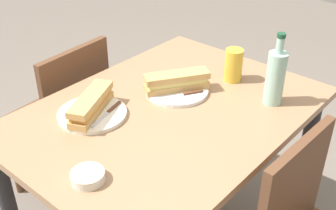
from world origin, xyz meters
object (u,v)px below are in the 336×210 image
object	(u,v)px
dining_table	(168,136)
plate_far	(177,90)
knife_near	(108,112)
knife_far	(184,94)
baguette_sandwich_far	(177,81)
plate_near	(92,114)
olive_bowl	(88,176)
beer_glass	(233,65)
baguette_sandwich_near	(91,104)
water_bottle	(275,76)
chair_near	(67,115)

from	to	relation	value
dining_table	plate_far	world-z (taller)	plate_far
dining_table	knife_near	size ratio (longest dim) A/B	6.48
knife_near	plate_far	bearing A→B (deg)	166.16
knife_far	baguette_sandwich_far	bearing A→B (deg)	-111.41
dining_table	baguette_sandwich_far	world-z (taller)	baguette_sandwich_far
plate_near	baguette_sandwich_far	xyz separation A→B (m)	(-0.33, 0.12, 0.04)
plate_near	olive_bowl	distance (m)	0.35
knife_far	beer_glass	size ratio (longest dim) A/B	1.19
baguette_sandwich_near	knife_near	size ratio (longest dim) A/B	1.44
plate_near	beer_glass	distance (m)	0.61
plate_near	baguette_sandwich_far	world-z (taller)	baguette_sandwich_far
baguette_sandwich_far	water_bottle	xyz separation A→B (m)	(-0.18, 0.32, 0.06)
dining_table	baguette_sandwich_near	size ratio (longest dim) A/B	4.50
chair_near	beer_glass	size ratio (longest dim) A/B	6.41
baguette_sandwich_near	olive_bowl	size ratio (longest dim) A/B	2.54
plate_far	water_bottle	distance (m)	0.38
plate_far	baguette_sandwich_far	xyz separation A→B (m)	(0.00, 0.00, 0.04)
water_bottle	olive_bowl	bearing A→B (deg)	-14.05
dining_table	water_bottle	bearing A→B (deg)	138.66
knife_far	water_bottle	xyz separation A→B (m)	(-0.20, 0.27, 0.09)
plate_near	baguette_sandwich_near	bearing A→B (deg)	0.00
baguette_sandwich_near	olive_bowl	bearing A→B (deg)	47.50
plate_near	olive_bowl	bearing A→B (deg)	47.50
knife_far	beer_glass	xyz separation A→B (m)	(-0.25, 0.06, 0.05)
dining_table	knife_far	distance (m)	0.17
olive_bowl	water_bottle	bearing A→B (deg)	165.95
chair_near	baguette_sandwich_far	xyz separation A→B (m)	(-0.15, 0.56, 0.32)
chair_near	water_bottle	xyz separation A→B (m)	(-0.33, 0.88, 0.38)
knife_near	beer_glass	world-z (taller)	beer_glass
baguette_sandwich_near	plate_far	distance (m)	0.36
baguette_sandwich_near	knife_far	world-z (taller)	baguette_sandwich_near
plate_far	beer_glass	bearing A→B (deg)	154.61
beer_glass	plate_near	bearing A→B (deg)	-22.28
baguette_sandwich_near	water_bottle	xyz separation A→B (m)	(-0.51, 0.44, 0.06)
baguette_sandwich_near	baguette_sandwich_far	world-z (taller)	same
knife_far	olive_bowl	world-z (taller)	olive_bowl
water_bottle	beer_glass	bearing A→B (deg)	-103.81
baguette_sandwich_far	olive_bowl	world-z (taller)	baguette_sandwich_far
dining_table	beer_glass	bearing A→B (deg)	171.91
plate_far	plate_near	bearing A→B (deg)	-20.04
plate_near	olive_bowl	size ratio (longest dim) A/B	2.49
water_bottle	beer_glass	size ratio (longest dim) A/B	2.05
dining_table	plate_far	xyz separation A→B (m)	(-0.12, -0.06, 0.13)
water_bottle	olive_bowl	size ratio (longest dim) A/B	2.78
water_bottle	olive_bowl	distance (m)	0.77
plate_far	beer_glass	xyz separation A→B (m)	(-0.23, 0.11, 0.06)
plate_far	knife_far	size ratio (longest dim) A/B	1.54
baguette_sandwich_near	plate_near	bearing A→B (deg)	0.00
beer_glass	water_bottle	bearing A→B (deg)	76.19
dining_table	plate_near	xyz separation A→B (m)	(0.21, -0.18, 0.13)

